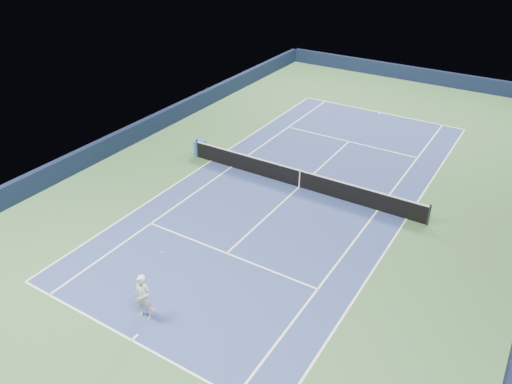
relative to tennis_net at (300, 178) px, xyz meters
The scene contains 18 objects.
ground 0.50m from the tennis_net, ahead, with size 40.00×40.00×0.00m, color #315830.
wall_far 19.83m from the tennis_net, 90.00° to the left, with size 22.00×0.35×1.10m, color #111933.
wall_left 10.83m from the tennis_net, behind, with size 0.35×40.00×1.10m, color #101932.
court_surface 0.50m from the tennis_net, ahead, with size 10.97×23.77×0.01m, color navy.
baseline_far 11.90m from the tennis_net, 90.00° to the left, with size 10.97×0.08×0.00m, color white.
baseline_near 11.90m from the tennis_net, 90.00° to the right, with size 10.97×0.08×0.00m, color white.
sideline_doubles_right 5.51m from the tennis_net, ahead, with size 0.08×23.77×0.00m, color white.
sideline_doubles_left 5.51m from the tennis_net, behind, with size 0.08×23.77×0.00m, color white.
sideline_singles_right 4.14m from the tennis_net, ahead, with size 0.08×23.77×0.00m, color white.
sideline_singles_left 4.14m from the tennis_net, behind, with size 0.08×23.77×0.00m, color white.
service_line_far 6.42m from the tennis_net, 90.00° to the left, with size 8.23×0.08×0.00m, color white.
service_line_near 6.42m from the tennis_net, 90.00° to the right, with size 8.23×0.08×0.00m, color white.
center_service_line 0.50m from the tennis_net, ahead, with size 0.08×12.80×0.00m, color white.
center_mark_far 11.75m from the tennis_net, 90.00° to the left, with size 0.08×0.30×0.00m, color white.
center_mark_near 11.75m from the tennis_net, 90.00° to the right, with size 0.08×0.30×0.00m, color white.
tennis_net is the anchor object (origin of this frame).
sponsor_cube 6.40m from the tennis_net, behind, with size 0.60×0.51×0.88m.
tennis_player 10.82m from the tennis_net, 91.84° to the right, with size 0.82×1.28×2.20m.
Camera 1 is at (9.62, -19.60, 12.55)m, focal length 35.00 mm.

